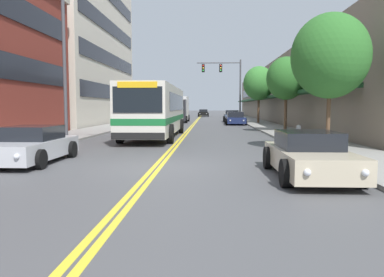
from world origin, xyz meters
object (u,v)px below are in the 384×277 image
(car_charcoal_parked_left_near, at_px, (153,119))
(street_lamp_left_near, at_px, (71,47))
(street_tree_right_mid, at_px, (286,78))
(car_silver_parked_left_mid, at_px, (31,146))
(box_truck, at_px, (177,109))
(car_slate_blue_parked_right_mid, at_px, (232,117))
(car_navy_parked_right_far, at_px, (235,119))
(traffic_signal_mast, at_px, (226,79))
(street_tree_right_near, at_px, (330,56))
(car_champagne_parked_right_foreground, at_px, (309,156))
(car_black_moving_lead, at_px, (203,113))
(street_tree_right_far, at_px, (259,83))
(city_bus, at_px, (156,109))
(fire_hydrant, at_px, (298,134))
(car_dark_grey_parked_left_far, at_px, (143,121))

(car_charcoal_parked_left_near, height_order, street_lamp_left_near, street_lamp_left_near)
(street_lamp_left_near, bearing_deg, street_tree_right_mid, 38.21)
(car_silver_parked_left_mid, distance_m, box_truck, 32.54)
(car_slate_blue_parked_right_mid, xyz_separation_m, car_navy_parked_right_far, (-0.03, -6.62, -0.05))
(traffic_signal_mast, relative_size, street_tree_right_near, 1.29)
(car_charcoal_parked_left_near, distance_m, car_champagne_parked_right_foreground, 30.80)
(car_navy_parked_right_far, bearing_deg, car_silver_parked_left_mid, -108.12)
(car_slate_blue_parked_right_mid, distance_m, car_black_moving_lead, 24.53)
(traffic_signal_mast, relative_size, street_tree_right_far, 1.19)
(car_charcoal_parked_left_near, bearing_deg, car_slate_blue_parked_right_mid, 34.21)
(car_charcoal_parked_left_near, relative_size, box_truck, 0.70)
(car_black_moving_lead, distance_m, street_tree_right_mid, 43.09)
(car_charcoal_parked_left_near, bearing_deg, street_tree_right_mid, -46.93)
(city_bus, bearing_deg, street_lamp_left_near, -122.36)
(street_tree_right_far, bearing_deg, car_navy_parked_right_far, -144.10)
(car_slate_blue_parked_right_mid, height_order, fire_hydrant, car_slate_blue_parked_right_mid)
(car_silver_parked_left_mid, bearing_deg, street_lamp_left_near, 96.31)
(car_navy_parked_right_far, distance_m, traffic_signal_mast, 6.34)
(car_slate_blue_parked_right_mid, relative_size, fire_hydrant, 4.96)
(car_black_moving_lead, bearing_deg, street_tree_right_mid, -81.23)
(car_champagne_parked_right_foreground, distance_m, street_tree_right_near, 6.99)
(car_charcoal_parked_left_near, relative_size, fire_hydrant, 5.38)
(car_champagne_parked_right_foreground, relative_size, box_truck, 0.65)
(car_dark_grey_parked_left_far, bearing_deg, car_black_moving_lead, 82.48)
(street_tree_right_near, distance_m, street_tree_right_mid, 11.60)
(car_charcoal_parked_left_near, distance_m, street_tree_right_near, 26.47)
(car_silver_parked_left_mid, height_order, box_truck, box_truck)
(car_slate_blue_parked_right_mid, bearing_deg, car_charcoal_parked_left_near, -145.79)
(street_lamp_left_near, distance_m, street_tree_right_near, 11.76)
(car_charcoal_parked_left_near, bearing_deg, car_silver_parked_left_mid, -90.06)
(car_silver_parked_left_mid, height_order, car_slate_blue_parked_right_mid, car_slate_blue_parked_right_mid)
(street_lamp_left_near, bearing_deg, fire_hydrant, 2.28)
(car_navy_parked_right_far, distance_m, car_black_moving_lead, 31.08)
(street_tree_right_mid, bearing_deg, car_silver_parked_left_mid, -127.40)
(car_charcoal_parked_left_near, bearing_deg, street_tree_right_near, -65.43)
(car_black_moving_lead, distance_m, traffic_signal_mast, 26.95)
(car_dark_grey_parked_left_far, height_order, street_tree_right_near, street_tree_right_near)
(car_champagne_parked_right_foreground, distance_m, street_lamp_left_near, 12.76)
(street_tree_right_near, height_order, street_tree_right_far, street_tree_right_far)
(car_charcoal_parked_left_near, height_order, street_tree_right_far, street_tree_right_far)
(street_tree_right_near, relative_size, fire_hydrant, 6.27)
(city_bus, xyz_separation_m, box_truck, (-0.56, 21.66, -0.16))
(car_black_moving_lead, bearing_deg, car_charcoal_parked_left_near, -99.30)
(car_black_moving_lead, distance_m, box_truck, 25.26)
(street_tree_right_mid, xyz_separation_m, street_tree_right_far, (-0.18, 13.51, 0.47))
(traffic_signal_mast, height_order, street_lamp_left_near, street_lamp_left_near)
(fire_hydrant, bearing_deg, street_lamp_left_near, -177.72)
(traffic_signal_mast, bearing_deg, car_navy_parked_right_far, -80.05)
(car_champagne_parked_right_foreground, distance_m, street_tree_right_far, 31.12)
(street_tree_right_far, distance_m, fire_hydrant, 22.97)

